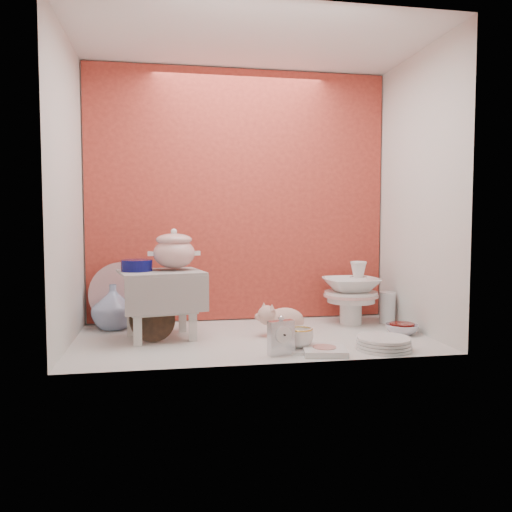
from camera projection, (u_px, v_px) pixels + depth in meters
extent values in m
plane|color=silver|center=(253.00, 337.00, 2.67)|extent=(1.80, 1.80, 0.00)
cube|color=#C54131|center=(239.00, 196.00, 3.11)|extent=(1.80, 0.06, 1.50)
cube|color=silver|center=(67.00, 190.00, 2.46)|extent=(0.06, 1.00, 1.50)
cube|color=silver|center=(418.00, 193.00, 2.77)|extent=(0.06, 1.00, 1.50)
cube|color=white|center=(253.00, 39.00, 2.56)|extent=(1.80, 1.00, 0.06)
cylinder|color=#0B0C52|center=(137.00, 265.00, 2.62)|extent=(0.21, 0.21, 0.06)
imported|color=white|center=(113.00, 307.00, 2.87)|extent=(0.25, 0.25, 0.25)
cube|color=silver|center=(281.00, 335.00, 2.32)|extent=(0.13, 0.07, 0.18)
ellipsoid|color=#D0A392|center=(285.00, 320.00, 2.72)|extent=(0.30, 0.25, 0.16)
cylinder|color=white|center=(301.00, 349.00, 2.40)|extent=(0.21, 0.21, 0.01)
imported|color=white|center=(301.00, 338.00, 2.40)|extent=(0.15, 0.15, 0.09)
cube|color=white|center=(324.00, 350.00, 2.35)|extent=(0.23, 0.23, 0.03)
cylinder|color=white|center=(384.00, 343.00, 2.42)|extent=(0.32, 0.32, 0.06)
imported|color=silver|center=(402.00, 329.00, 2.74)|extent=(0.19, 0.19, 0.05)
cylinder|color=silver|center=(387.00, 308.00, 3.03)|extent=(0.11, 0.11, 0.18)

